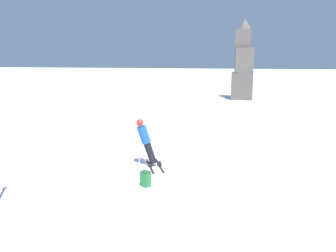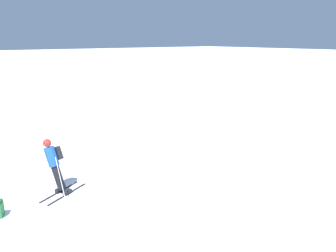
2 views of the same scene
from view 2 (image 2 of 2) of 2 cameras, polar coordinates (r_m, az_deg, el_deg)
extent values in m
plane|color=white|center=(10.39, -14.93, -14.07)|extent=(300.00, 300.00, 0.00)
cube|color=black|center=(11.72, -18.38, -10.81)|extent=(0.88, 1.60, 0.01)
cube|color=black|center=(11.49, -17.06, -11.24)|extent=(0.88, 1.60, 0.01)
cube|color=black|center=(11.69, -18.40, -10.52)|extent=(0.25, 0.31, 0.12)
cube|color=black|center=(11.46, -17.08, -10.94)|extent=(0.25, 0.31, 0.12)
cylinder|color=black|center=(11.50, -18.53, -8.53)|extent=(0.56, 0.46, 0.86)
cylinder|color=#194799|center=(11.40, -19.62, -5.05)|extent=(0.62, 0.54, 0.72)
sphere|color=tan|center=(11.36, -20.28, -2.94)|extent=(0.37, 0.34, 0.29)
sphere|color=#AD231E|center=(11.36, -20.32, -2.80)|extent=(0.42, 0.39, 0.34)
cube|color=black|center=(11.57, -18.76, -4.52)|extent=(0.44, 0.34, 0.50)
cylinder|color=#B7B7BC|center=(11.60, -21.17, -8.35)|extent=(0.22, 0.49, 1.13)
cylinder|color=#B7B7BC|center=(11.01, -18.17, -8.96)|extent=(0.96, 0.11, 1.27)
camera|label=1|loc=(10.26, -86.79, -5.43)|focal=35.00mm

